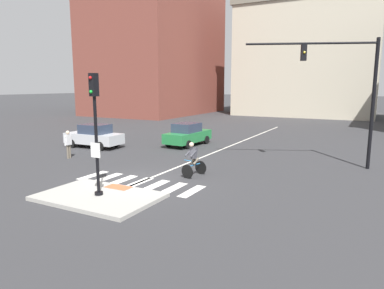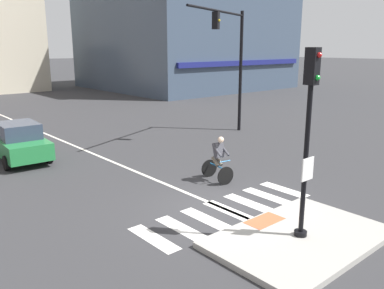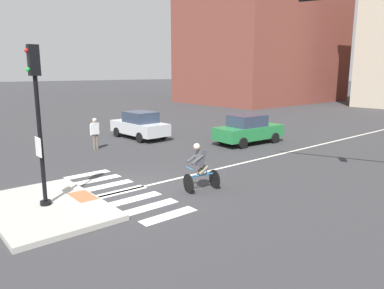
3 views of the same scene
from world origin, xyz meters
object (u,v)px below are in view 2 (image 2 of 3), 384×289
(signal_pole, at_px, (308,127))
(car_green_westbound_far, at_px, (19,142))
(traffic_light_mast, at_px, (232,52))
(cyclist, at_px, (218,158))

(signal_pole, bearing_deg, car_green_westbound_far, 103.07)
(traffic_light_mast, distance_m, cyclist, 8.76)
(signal_pole, distance_m, car_green_westbound_far, 12.71)
(signal_pole, height_order, traffic_light_mast, traffic_light_mast)
(cyclist, bearing_deg, signal_pole, -109.62)
(signal_pole, relative_size, car_green_westbound_far, 1.10)
(traffic_light_mast, height_order, car_green_westbound_far, traffic_light_mast)
(signal_pole, relative_size, cyclist, 2.74)
(car_green_westbound_far, xyz_separation_m, cyclist, (4.49, -7.57, 0.06))
(traffic_light_mast, bearing_deg, signal_pole, -128.07)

